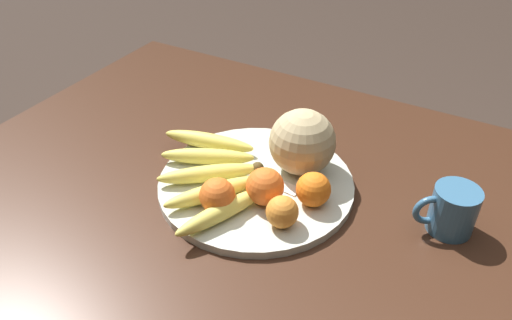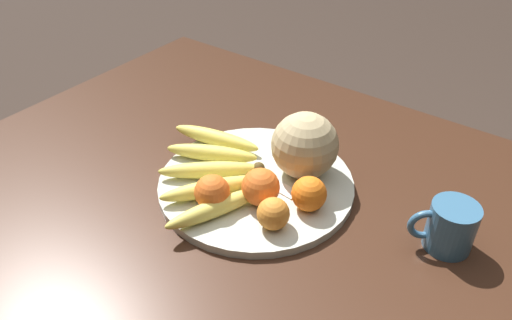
# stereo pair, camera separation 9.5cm
# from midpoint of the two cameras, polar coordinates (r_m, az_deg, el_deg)

# --- Properties ---
(kitchen_table) EXTENTS (1.35, 1.06, 0.75)m
(kitchen_table) POSITION_cam_midpoint_polar(r_m,az_deg,el_deg) (1.01, -2.52, -9.68)
(kitchen_table) COLOR #3D2316
(kitchen_table) RESTS_ON ground_plane
(fruit_bowl) EXTENTS (0.38, 0.38, 0.02)m
(fruit_bowl) POSITION_cam_midpoint_polar(r_m,az_deg,el_deg) (0.98, -2.76, -2.80)
(fruit_bowl) COLOR beige
(fruit_bowl) RESTS_ON kitchen_table
(melon) EXTENTS (0.13, 0.13, 0.13)m
(melon) POSITION_cam_midpoint_polar(r_m,az_deg,el_deg) (0.97, 2.54, 1.96)
(melon) COLOR tan
(melon) RESTS_ON fruit_bowl
(banana_bunch) EXTENTS (0.30, 0.31, 0.03)m
(banana_bunch) POSITION_cam_midpoint_polar(r_m,az_deg,el_deg) (0.98, -7.78, -1.50)
(banana_bunch) COLOR #473819
(banana_bunch) RESTS_ON fruit_bowl
(orange_front_left) EXTENTS (0.06, 0.06, 0.06)m
(orange_front_left) POSITION_cam_midpoint_polar(r_m,az_deg,el_deg) (0.87, -0.13, -6.08)
(orange_front_left) COLOR orange
(orange_front_left) RESTS_ON fruit_bowl
(orange_front_right) EXTENTS (0.07, 0.07, 0.07)m
(orange_front_right) POSITION_cam_midpoint_polar(r_m,az_deg,el_deg) (0.91, -1.96, -3.16)
(orange_front_right) COLOR orange
(orange_front_right) RESTS_ON fruit_bowl
(orange_mid_center) EXTENTS (0.06, 0.06, 0.06)m
(orange_mid_center) POSITION_cam_midpoint_polar(r_m,az_deg,el_deg) (0.91, 3.62, -3.48)
(orange_mid_center) COLOR orange
(orange_mid_center) RESTS_ON fruit_bowl
(orange_back_left) EXTENTS (0.07, 0.07, 0.07)m
(orange_back_left) POSITION_cam_midpoint_polar(r_m,az_deg,el_deg) (0.90, -7.47, -4.16)
(orange_back_left) COLOR orange
(orange_back_left) RESTS_ON fruit_bowl
(produce_tag) EXTENTS (0.07, 0.03, 0.00)m
(produce_tag) POSITION_cam_midpoint_polar(r_m,az_deg,el_deg) (0.96, 0.24, -3.09)
(produce_tag) COLOR white
(produce_tag) RESTS_ON fruit_bowl
(ceramic_mug) EXTENTS (0.10, 0.09, 0.09)m
(ceramic_mug) POSITION_cam_midpoint_polar(r_m,az_deg,el_deg) (0.92, 18.75, -5.56)
(ceramic_mug) COLOR #386689
(ceramic_mug) RESTS_ON kitchen_table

